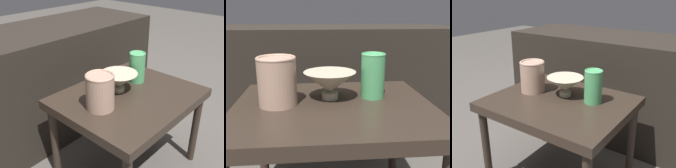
# 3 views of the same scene
# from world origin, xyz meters

# --- Properties ---
(table) EXTENTS (0.62, 0.51, 0.42)m
(table) POSITION_xyz_m (0.00, 0.00, 0.37)
(table) COLOR #2D231C
(table) RESTS_ON ground_plane
(couch_backdrop) EXTENTS (1.30, 0.50, 0.63)m
(couch_backdrop) POSITION_xyz_m (0.00, 0.60, 0.31)
(couch_backdrop) COLOR black
(couch_backdrop) RESTS_ON ground_plane
(bowl) EXTENTS (0.17, 0.17, 0.09)m
(bowl) POSITION_xyz_m (-0.01, 0.05, 0.48)
(bowl) COLOR #B2A88E
(bowl) RESTS_ON table
(vase_textured_left) EXTENTS (0.12, 0.12, 0.15)m
(vase_textured_left) POSITION_xyz_m (-0.17, 0.01, 0.50)
(vase_textured_left) COLOR tan
(vase_textured_left) RESTS_ON table
(vase_colorful_right) EXTENTS (0.08, 0.08, 0.15)m
(vase_colorful_right) POSITION_xyz_m (0.13, 0.06, 0.50)
(vase_colorful_right) COLOR #47995B
(vase_colorful_right) RESTS_ON table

